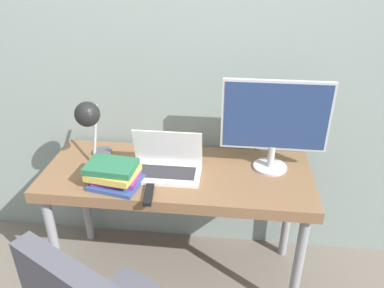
{
  "coord_description": "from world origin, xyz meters",
  "views": [
    {
      "loc": [
        0.27,
        -1.37,
        1.77
      ],
      "look_at": [
        0.08,
        0.25,
        0.9
      ],
      "focal_mm": 35.0,
      "sensor_mm": 36.0,
      "label": 1
    }
  ],
  "objects_px": {
    "monitor": "(275,120)",
    "book_stack": "(114,174)",
    "desk_lamp": "(89,118)",
    "laptop": "(166,165)"
  },
  "relations": [
    {
      "from": "desk_lamp",
      "to": "book_stack",
      "type": "distance_m",
      "value": 0.32
    },
    {
      "from": "book_stack",
      "to": "laptop",
      "type": "bearing_deg",
      "value": 29.23
    },
    {
      "from": "desk_lamp",
      "to": "book_stack",
      "type": "relative_size",
      "value": 1.29
    },
    {
      "from": "laptop",
      "to": "desk_lamp",
      "type": "relative_size",
      "value": 0.99
    },
    {
      "from": "desk_lamp",
      "to": "book_stack",
      "type": "bearing_deg",
      "value": -46.7
    },
    {
      "from": "monitor",
      "to": "book_stack",
      "type": "height_order",
      "value": "monitor"
    },
    {
      "from": "monitor",
      "to": "book_stack",
      "type": "distance_m",
      "value": 0.84
    },
    {
      "from": "monitor",
      "to": "book_stack",
      "type": "xyz_separation_m",
      "value": [
        -0.78,
        -0.24,
        -0.22
      ]
    },
    {
      "from": "monitor",
      "to": "desk_lamp",
      "type": "distance_m",
      "value": 0.94
    },
    {
      "from": "monitor",
      "to": "desk_lamp",
      "type": "relative_size",
      "value": 1.48
    }
  ]
}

